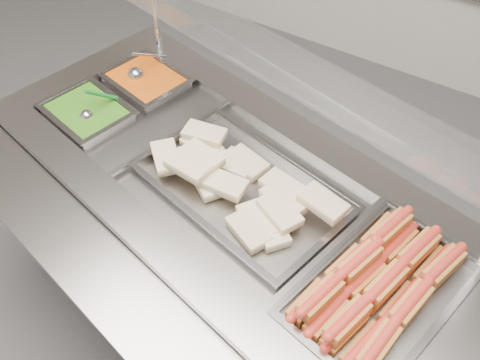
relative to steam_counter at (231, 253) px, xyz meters
The scene contains 11 objects.
steam_counter is the anchor object (origin of this frame).
tray_rail 0.59m from the steam_counter, 102.36° to the right, with size 1.64×0.66×0.05m.
sneeze_guard 0.76m from the steam_counter, 77.64° to the left, with size 1.52×0.58×0.40m.
pan_hotdogs 0.68m from the steam_counter, 12.36° to the right, with size 0.41×0.55×0.09m.
pan_wraps 0.39m from the steam_counter, 12.36° to the right, with size 0.68×0.49×0.06m.
pan_beans 0.71m from the steam_counter, 154.97° to the left, with size 0.31×0.27×0.09m.
pan_peas 0.71m from the steam_counter, behind, with size 0.31×0.27×0.09m.
hotdogs_in_buns 0.69m from the steam_counter, 12.34° to the right, with size 0.33×0.50×0.11m.
tortilla_wraps 0.42m from the steam_counter, 18.81° to the right, with size 0.66×0.35×0.09m.
ladle 0.76m from the steam_counter, 156.84° to the left, with size 0.07×0.18×0.13m.
serving_spoon 0.71m from the steam_counter, behind, with size 0.06×0.16×0.13m.
Camera 1 is at (0.53, -0.41, 2.03)m, focal length 40.00 mm.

